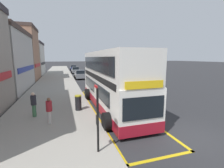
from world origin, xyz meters
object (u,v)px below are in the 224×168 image
Objects in this scene: double_decker_bus at (110,82)px; parked_car_grey_ahead at (75,70)px; litter_bin at (78,103)px; parked_car_navy_far at (73,68)px; pedestrian_further_back at (34,104)px; pedestrian_waiting_near_sign at (49,110)px; parked_car_grey_across at (80,75)px; bus_stop_sign at (97,114)px.

parked_car_grey_ahead is (-0.38, 29.22, -1.26)m from double_decker_bus.
litter_bin is at bearing -92.69° from parked_car_grey_ahead.
pedestrian_further_back is at bearing -98.91° from parked_car_navy_far.
pedestrian_waiting_near_sign is at bearing -55.42° from pedestrian_further_back.
pedestrian_further_back is (-5.44, -0.84, -1.05)m from double_decker_bus.
parked_car_grey_across is 18.82m from litter_bin.
bus_stop_sign is at bearing -94.15° from parked_car_navy_far.
pedestrian_further_back is at bearing -170.59° from litter_bin.
parked_car_navy_far and parked_car_grey_across have the same top height.
litter_bin is (-0.24, 5.53, -1.04)m from bus_stop_sign.
pedestrian_further_back is at bearing 121.69° from bus_stop_sign.
parked_car_navy_far and parked_car_grey_ahead have the same top height.
double_decker_bus is 39.31m from parked_car_navy_far.
parked_car_navy_far is at bearing -91.33° from parked_car_grey_across.
pedestrian_waiting_near_sign is 2.72m from litter_bin.
double_decker_bus is 2.60× the size of parked_car_navy_far.
litter_bin is at bearing -94.88° from parked_car_navy_far.
parked_car_grey_across is at bearing 79.08° from pedestrian_waiting_near_sign.
double_decker_bus is 6.34m from bus_stop_sign.
pedestrian_further_back is (-5.25, -40.13, 0.21)m from parked_car_navy_far.
double_decker_bus is 2.93m from litter_bin.
bus_stop_sign is 5.98m from pedestrian_further_back.
bus_stop_sign reaches higher than litter_bin.
double_decker_bus is at bearing 8.03° from litter_bin.
parked_car_navy_far is at bearing 84.22° from pedestrian_waiting_near_sign.
parked_car_grey_ahead is at bearing -92.51° from parked_car_navy_far.
double_decker_bus is at bearing 28.05° from pedestrian_waiting_near_sign.
double_decker_bus is at bearing -91.17° from parked_car_navy_far.
bus_stop_sign reaches higher than parked_car_navy_far.
pedestrian_waiting_near_sign is at bearing -132.81° from litter_bin.
pedestrian_waiting_near_sign is at bearing 78.37° from parked_car_grey_across.
bus_stop_sign reaches higher than pedestrian_waiting_near_sign.
double_decker_bus is 4.01× the size of bus_stop_sign.
pedestrian_further_back reaches higher than parked_car_grey_across.
bus_stop_sign reaches higher than pedestrian_further_back.
litter_bin is at bearing 9.41° from pedestrian_further_back.
bus_stop_sign is 24.32m from parked_car_grey_across.
parked_car_grey_ahead is (1.95, 35.11, -0.94)m from bus_stop_sign.
parked_car_grey_ahead is at bearing -90.91° from parked_car_grey_across.
litter_bin is at bearing -171.97° from double_decker_bus.
parked_car_navy_far is 1.00× the size of parked_car_grey_ahead.
double_decker_bus is 29.25m from parked_car_grey_ahead.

